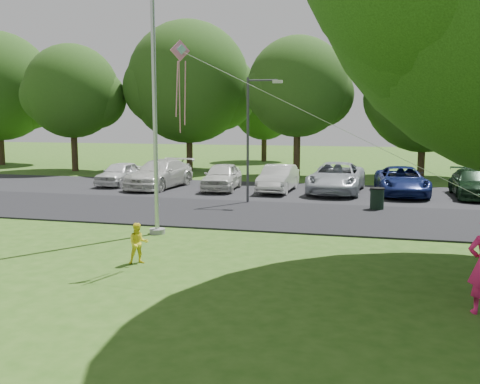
% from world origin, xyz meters
% --- Properties ---
extents(ground, '(120.00, 120.00, 0.00)m').
position_xyz_m(ground, '(0.00, 0.00, 0.00)').
color(ground, '#2D5516').
rests_on(ground, ground).
extents(park_road, '(60.00, 6.00, 0.06)m').
position_xyz_m(park_road, '(0.00, 9.00, 0.03)').
color(park_road, black).
rests_on(park_road, ground).
extents(parking_strip, '(42.00, 7.00, 0.06)m').
position_xyz_m(parking_strip, '(0.00, 15.50, 0.03)').
color(parking_strip, black).
rests_on(parking_strip, ground).
extents(flagpole, '(0.50, 0.50, 10.00)m').
position_xyz_m(flagpole, '(-3.50, 5.00, 4.17)').
color(flagpole, '#B7BABF').
rests_on(flagpole, ground).
extents(street_lamp, '(1.52, 0.23, 5.41)m').
position_xyz_m(street_lamp, '(-1.87, 11.68, 3.25)').
color(street_lamp, '#3F3F44').
rests_on(street_lamp, ground).
extents(trash_can, '(0.58, 0.58, 0.92)m').
position_xyz_m(trash_can, '(3.38, 11.23, 0.46)').
color(trash_can, black).
rests_on(trash_can, ground).
extents(tree_row, '(64.35, 11.94, 10.88)m').
position_xyz_m(tree_row, '(1.59, 24.23, 5.71)').
color(tree_row, '#332316').
rests_on(tree_row, ground).
extents(horizon_trees, '(77.46, 7.20, 7.02)m').
position_xyz_m(horizon_trees, '(4.06, 33.88, 4.30)').
color(horizon_trees, '#332316').
rests_on(horizon_trees, ground).
extents(parked_cars, '(22.25, 5.75, 1.48)m').
position_xyz_m(parked_cars, '(0.08, 15.50, 0.75)').
color(parked_cars, silver).
rests_on(parked_cars, ground).
extents(child_yellow, '(0.65, 0.62, 1.06)m').
position_xyz_m(child_yellow, '(-2.55, 1.55, 0.53)').
color(child_yellow, yellow).
rests_on(child_yellow, ground).
extents(kite, '(7.12, 2.42, 3.47)m').
position_xyz_m(kite, '(-1.28, 2.02, 4.82)').
color(kite, pink).
rests_on(kite, ground).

